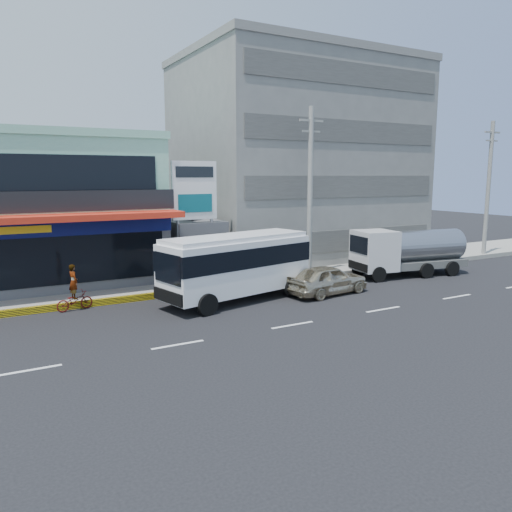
{
  "coord_description": "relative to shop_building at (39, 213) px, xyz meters",
  "views": [
    {
      "loc": [
        -10.99,
        -16.64,
        6.12
      ],
      "look_at": [
        0.77,
        4.49,
        2.2
      ],
      "focal_mm": 35.0,
      "sensor_mm": 36.0,
      "label": 1
    }
  ],
  "objects": [
    {
      "name": "sedan",
      "position": [
        12.56,
        -10.27,
        -3.22
      ],
      "size": [
        4.78,
        2.38,
        1.56
      ],
      "primitive_type": "imported",
      "rotation": [
        0.0,
        0.0,
        1.69
      ],
      "color": "beige",
      "rests_on": "ground"
    },
    {
      "name": "concrete_building",
      "position": [
        18.0,
        1.05,
        3.0
      ],
      "size": [
        16.0,
        12.0,
        14.0
      ],
      "primitive_type": "cube",
      "color": "gray",
      "rests_on": "ground"
    },
    {
      "name": "ground",
      "position": [
        8.0,
        -13.95,
        -4.0
      ],
      "size": [
        120.0,
        120.0,
        0.0
      ],
      "primitive_type": "plane",
      "color": "black",
      "rests_on": "ground"
    },
    {
      "name": "sidewalk",
      "position": [
        13.0,
        -4.45,
        -3.85
      ],
      "size": [
        70.0,
        5.0,
        0.3
      ],
      "primitive_type": "cube",
      "color": "gray",
      "rests_on": "ground"
    },
    {
      "name": "shop_building",
      "position": [
        0.0,
        0.0,
        0.0
      ],
      "size": [
        12.4,
        11.7,
        8.0
      ],
      "color": "#4D4D52",
      "rests_on": "ground"
    },
    {
      "name": "satellite_dish",
      "position": [
        8.0,
        -2.95,
        -0.42
      ],
      "size": [
        1.5,
        1.5,
        0.15
      ],
      "primitive_type": "cylinder",
      "color": "slate",
      "rests_on": "gap_structure"
    },
    {
      "name": "minibus",
      "position": [
        7.83,
        -9.16,
        -2.06
      ],
      "size": [
        8.13,
        4.06,
        3.25
      ],
      "color": "white",
      "rests_on": "ground"
    },
    {
      "name": "tanker_truck",
      "position": [
        19.69,
        -8.7,
        -2.45
      ],
      "size": [
        7.54,
        3.31,
        2.87
      ],
      "color": "silver",
      "rests_on": "ground"
    },
    {
      "name": "motorcycle_rider",
      "position": [
        0.54,
        -7.15,
        -3.29
      ],
      "size": [
        1.76,
        0.96,
        2.14
      ],
      "color": "#510D0B",
      "rests_on": "ground"
    },
    {
      "name": "utility_pole_far",
      "position": [
        30.0,
        -6.55,
        1.15
      ],
      "size": [
        1.6,
        0.3,
        10.0
      ],
      "color": "#999993",
      "rests_on": "ground"
    },
    {
      "name": "gap_structure",
      "position": [
        8.0,
        -1.95,
        -2.25
      ],
      "size": [
        3.0,
        6.0,
        3.5
      ],
      "primitive_type": "cube",
      "color": "#4D4D52",
      "rests_on": "ground"
    },
    {
      "name": "utility_pole_near",
      "position": [
        14.0,
        -6.55,
        1.15
      ],
      "size": [
        1.6,
        0.3,
        10.0
      ],
      "color": "#999993",
      "rests_on": "ground"
    },
    {
      "name": "billboard",
      "position": [
        7.5,
        -4.75,
        0.93
      ],
      "size": [
        2.6,
        0.18,
        6.9
      ],
      "color": "gray",
      "rests_on": "ground"
    }
  ]
}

